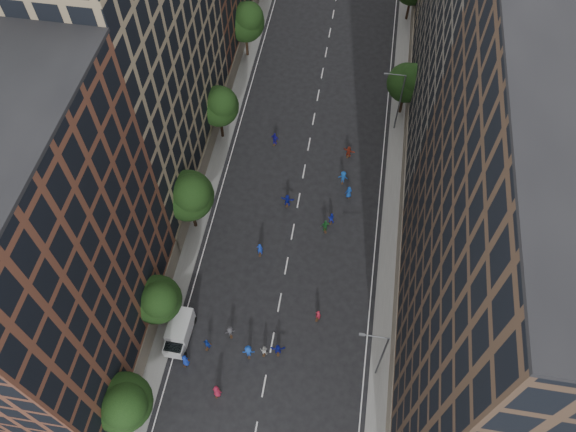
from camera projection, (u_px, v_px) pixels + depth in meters
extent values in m
plane|color=black|center=(308.00, 147.00, 71.63)|extent=(240.00, 240.00, 0.00)
cube|color=slate|center=(229.00, 95.00, 76.79)|extent=(4.00, 105.00, 0.15)
cube|color=slate|center=(406.00, 116.00, 74.64)|extent=(4.00, 105.00, 0.15)
cube|color=brown|center=(29.00, 266.00, 44.87)|extent=(14.00, 22.00, 30.00)
cube|color=#8B795B|center=(120.00, 50.00, 56.49)|extent=(14.00, 26.00, 34.00)
cube|color=#453225|center=(524.00, 271.00, 41.19)|extent=(14.00, 30.00, 36.00)
cube|color=#5F594E|center=(499.00, 36.00, 58.48)|extent=(14.00, 28.00, 33.00)
cylinder|color=black|center=(132.00, 414.00, 51.08)|extent=(0.36, 0.36, 3.96)
sphere|color=black|center=(123.00, 402.00, 48.09)|extent=(5.20, 5.20, 5.20)
sphere|color=black|center=(124.00, 405.00, 46.67)|extent=(3.90, 3.90, 3.90)
cylinder|color=black|center=(164.00, 314.00, 56.72)|extent=(0.36, 0.36, 3.70)
sphere|color=black|center=(157.00, 300.00, 53.94)|extent=(4.80, 4.80, 4.80)
sphere|color=black|center=(159.00, 299.00, 52.62)|extent=(3.60, 3.60, 3.60)
cylinder|color=black|center=(193.00, 216.00, 63.14)|extent=(0.36, 0.36, 4.22)
sphere|color=black|center=(188.00, 196.00, 59.96)|extent=(5.60, 5.60, 5.60)
sphere|color=black|center=(191.00, 193.00, 58.43)|extent=(4.20, 4.20, 4.20)
cylinder|color=black|center=(221.00, 126.00, 71.03)|extent=(0.36, 0.36, 3.87)
sphere|color=black|center=(219.00, 106.00, 68.12)|extent=(5.00, 5.00, 5.00)
sphere|color=black|center=(222.00, 102.00, 66.75)|extent=(3.75, 3.75, 3.75)
cylinder|color=black|center=(247.00, 44.00, 79.81)|extent=(0.36, 0.36, 4.05)
sphere|color=black|center=(245.00, 22.00, 76.77)|extent=(5.40, 5.40, 5.40)
sphere|color=black|center=(249.00, 17.00, 75.29)|extent=(4.05, 4.05, 4.05)
cylinder|color=black|center=(402.00, 102.00, 73.51)|extent=(0.36, 0.36, 3.74)
sphere|color=black|center=(406.00, 83.00, 70.69)|extent=(5.00, 5.00, 5.00)
sphere|color=black|center=(413.00, 78.00, 69.32)|extent=(3.75, 3.75, 3.75)
cylinder|color=black|center=(408.00, 8.00, 84.48)|extent=(0.36, 0.36, 3.96)
cylinder|color=#595B60|center=(382.00, 357.00, 51.46)|extent=(0.18, 0.18, 9.00)
cylinder|color=#595B60|center=(375.00, 336.00, 47.84)|extent=(2.40, 0.12, 0.12)
cube|color=#595B60|center=(362.00, 335.00, 47.98)|extent=(0.50, 0.22, 0.15)
cylinder|color=#595B60|center=(399.00, 103.00, 69.72)|extent=(0.18, 0.18, 9.00)
cylinder|color=#595B60|center=(396.00, 75.00, 66.10)|extent=(2.40, 0.12, 0.12)
cube|color=#595B60|center=(386.00, 74.00, 66.24)|extent=(0.50, 0.22, 0.15)
cube|color=silver|center=(180.00, 327.00, 56.40)|extent=(2.13, 3.56, 2.15)
cube|color=silver|center=(175.00, 349.00, 55.53)|extent=(1.99, 1.61, 1.37)
cube|color=black|center=(174.00, 346.00, 55.01)|extent=(1.79, 1.31, 0.10)
cylinder|color=black|center=(165.00, 352.00, 56.01)|extent=(0.26, 0.75, 0.74)
cylinder|color=black|center=(184.00, 355.00, 55.82)|extent=(0.26, 0.75, 0.74)
cylinder|color=black|center=(177.00, 317.00, 58.12)|extent=(0.26, 0.75, 0.74)
cylinder|color=black|center=(195.00, 320.00, 57.92)|extent=(0.26, 0.75, 0.74)
imported|color=#142EA3|center=(185.00, 360.00, 54.99)|extent=(1.00, 0.80, 1.78)
imported|color=#1542B1|center=(249.00, 352.00, 55.44)|extent=(1.33, 0.91, 1.89)
imported|color=#1332A0|center=(207.00, 344.00, 55.99)|extent=(1.05, 0.68, 1.66)
imported|color=navy|center=(278.00, 349.00, 55.71)|extent=(1.55, 0.72, 1.61)
imported|color=maroon|center=(217.00, 391.00, 53.24)|extent=(1.02, 0.75, 1.90)
imported|color=maroon|center=(318.00, 315.00, 57.74)|extent=(0.71, 0.58, 1.68)
imported|color=silver|center=(264.00, 350.00, 55.72)|extent=(0.74, 0.58, 1.52)
imported|color=#3D3C41|center=(230.00, 332.00, 56.77)|extent=(1.17, 0.95, 1.58)
imported|color=#206B2E|center=(325.00, 226.00, 63.75)|extent=(1.20, 0.81, 1.90)
imported|color=#121B99|center=(287.00, 200.00, 65.87)|extent=(1.63, 0.58, 1.73)
imported|color=#123D97|center=(349.00, 192.00, 66.55)|extent=(0.98, 0.83, 1.70)
imported|color=#1535AE|center=(260.00, 249.00, 62.01)|extent=(0.72, 0.48, 1.94)
imported|color=#1623B4|center=(331.00, 218.00, 64.57)|extent=(0.80, 0.64, 1.55)
imported|color=#1448A3|center=(343.00, 177.00, 67.74)|extent=(1.22, 0.75, 1.82)
imported|color=#181298|center=(275.00, 139.00, 71.15)|extent=(1.19, 0.76, 1.88)
imported|color=maroon|center=(349.00, 152.00, 70.12)|extent=(1.60, 0.92, 1.65)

